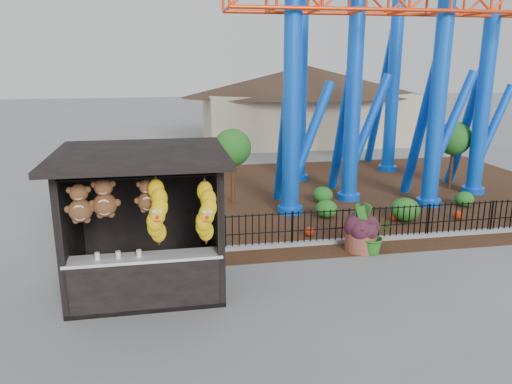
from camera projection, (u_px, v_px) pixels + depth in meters
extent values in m
plane|color=slate|center=(291.00, 299.00, 10.63)|extent=(120.00, 120.00, 0.00)
cube|color=#331E11|center=(341.00, 194.00, 18.93)|extent=(18.00, 12.00, 0.02)
cube|color=gray|center=(401.00, 237.00, 14.17)|extent=(18.00, 0.18, 0.12)
cube|color=black|center=(149.00, 284.00, 11.23)|extent=(3.20, 2.60, 0.10)
cube|color=black|center=(146.00, 207.00, 12.04)|extent=(3.20, 0.12, 3.00)
cube|color=black|center=(71.00, 227.00, 10.59)|extent=(0.12, 2.60, 3.00)
cube|color=black|center=(215.00, 219.00, 11.13)|extent=(0.12, 2.60, 3.00)
cube|color=black|center=(140.00, 155.00, 10.22)|extent=(3.50, 3.40, 0.12)
cube|color=black|center=(60.00, 248.00, 9.42)|extent=(0.14, 0.14, 3.00)
cube|color=black|center=(221.00, 238.00, 9.96)|extent=(0.14, 0.14, 3.00)
cube|color=black|center=(146.00, 284.00, 10.11)|extent=(3.00, 0.50, 1.10)
cube|color=silver|center=(144.00, 258.00, 9.96)|extent=(3.10, 0.55, 0.06)
cylinder|color=black|center=(138.00, 178.00, 9.13)|extent=(2.90, 0.04, 0.04)
cylinder|color=blue|center=(292.00, 107.00, 15.69)|extent=(0.56, 0.56, 7.00)
cylinder|color=blue|center=(290.00, 209.00, 16.57)|extent=(0.84, 0.84, 0.24)
cylinder|color=blue|center=(353.00, 98.00, 17.23)|extent=(0.56, 0.56, 7.30)
cylinder|color=blue|center=(348.00, 196.00, 18.15)|extent=(0.84, 0.84, 0.24)
cylinder|color=blue|center=(438.00, 97.00, 16.51)|extent=(0.56, 0.56, 7.50)
cylinder|color=blue|center=(428.00, 202.00, 17.44)|extent=(0.84, 0.84, 0.24)
cylinder|color=blue|center=(483.00, 106.00, 18.20)|extent=(0.56, 0.56, 6.60)
cylinder|color=blue|center=(473.00, 190.00, 19.02)|extent=(0.84, 0.84, 0.24)
cylinder|color=blue|center=(301.00, 64.00, 19.91)|extent=(0.56, 0.56, 9.50)
cylinder|color=blue|center=(298.00, 177.00, 21.10)|extent=(0.84, 0.84, 0.24)
cylinder|color=blue|center=(395.00, 52.00, 21.52)|extent=(0.56, 0.56, 10.50)
cylinder|color=blue|center=(387.00, 168.00, 22.85)|extent=(0.84, 0.84, 0.24)
cylinder|color=blue|center=(285.00, 131.00, 16.78)|extent=(0.36, 2.21, 5.85)
cylinder|color=blue|center=(310.00, 138.00, 16.37)|extent=(1.62, 0.32, 3.73)
cylinder|color=blue|center=(343.00, 121.00, 18.33)|extent=(0.36, 2.29, 6.10)
cylinder|color=blue|center=(367.00, 128.00, 17.93)|extent=(1.67, 0.32, 3.88)
cylinder|color=blue|center=(422.00, 122.00, 17.60)|extent=(0.36, 2.34, 6.26)
cylinder|color=blue|center=(449.00, 129.00, 17.21)|extent=(1.71, 0.32, 3.99)
cylinder|color=blue|center=(466.00, 125.00, 19.27)|extent=(0.36, 2.10, 5.53)
cylinder|color=blue|center=(491.00, 131.00, 18.87)|extent=(1.54, 0.32, 3.52)
cylinder|color=brown|center=(361.00, 241.00, 13.29)|extent=(1.08, 1.08, 0.55)
ellipsoid|color=#381622|center=(362.00, 219.00, 13.13)|extent=(0.70, 0.70, 0.64)
imported|color=#265719|center=(373.00, 235.00, 13.05)|extent=(1.07, 0.99, 1.00)
ellipsoid|color=#215E1B|center=(326.00, 209.00, 16.01)|extent=(0.72, 0.72, 0.57)
ellipsoid|color=#215E1B|center=(405.00, 209.00, 15.68)|extent=(0.92, 0.92, 0.73)
ellipsoid|color=#215E1B|center=(464.00, 199.00, 17.25)|extent=(0.64, 0.64, 0.51)
ellipsoid|color=#215E1B|center=(323.00, 195.00, 17.64)|extent=(0.73, 0.73, 0.58)
sphere|color=#B7290C|center=(309.00, 232.00, 14.34)|extent=(0.28, 0.28, 0.28)
sphere|color=#B7290C|center=(394.00, 216.00, 15.75)|extent=(0.28, 0.28, 0.28)
sphere|color=#B7290C|center=(458.00, 215.00, 15.87)|extent=(0.28, 0.28, 0.28)
cube|color=#BFAD8C|center=(305.00, 118.00, 30.30)|extent=(12.00, 6.00, 3.00)
cone|color=#332319|center=(306.00, 77.00, 29.68)|extent=(15.00, 15.00, 1.80)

